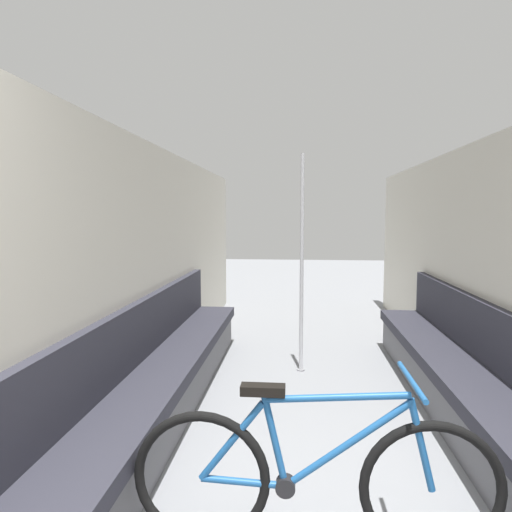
% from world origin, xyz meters
% --- Properties ---
extents(wall_left, '(0.10, 8.77, 2.13)m').
position_xyz_m(wall_left, '(-1.38, 2.78, 1.07)').
color(wall_left, beige).
rests_on(wall_left, ground).
extents(wall_right, '(0.10, 8.77, 2.13)m').
position_xyz_m(wall_right, '(1.38, 2.78, 1.07)').
color(wall_right, beige).
rests_on(wall_right, ground).
extents(bench_seat_row_left, '(0.47, 4.27, 0.88)m').
position_xyz_m(bench_seat_row_left, '(-1.13, 2.65, 0.28)').
color(bench_seat_row_left, '#5B5B60').
rests_on(bench_seat_row_left, ground).
extents(bench_seat_row_right, '(0.47, 4.27, 0.88)m').
position_xyz_m(bench_seat_row_right, '(1.13, 2.65, 0.28)').
color(bench_seat_row_right, '#5B5B60').
rests_on(bench_seat_row_right, ground).
extents(bicycle, '(1.67, 0.46, 0.82)m').
position_xyz_m(bicycle, '(-0.03, 1.41, 0.34)').
color(bicycle, black).
rests_on(bicycle, ground).
extents(grab_pole_near, '(0.08, 0.08, 2.11)m').
position_xyz_m(grab_pole_near, '(-0.07, 3.84, 1.03)').
color(grab_pole_near, gray).
rests_on(grab_pole_near, ground).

